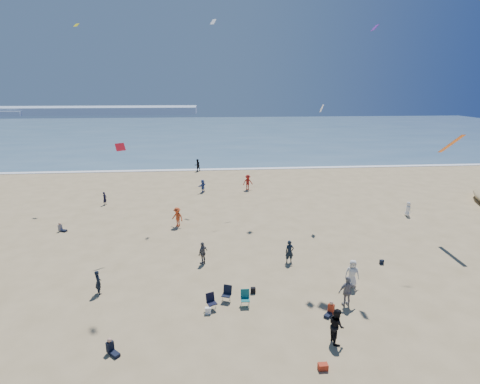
{
  "coord_description": "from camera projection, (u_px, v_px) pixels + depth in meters",
  "views": [
    {
      "loc": [
        0.22,
        -12.73,
        12.8
      ],
      "look_at": [
        2.0,
        8.0,
        6.85
      ],
      "focal_mm": 28.0,
      "sensor_mm": 36.0,
      "label": 1
    }
  ],
  "objects": [
    {
      "name": "ocean",
      "position": [
        207.0,
        132.0,
        106.7
      ],
      "size": [
        220.0,
        100.0,
        0.06
      ],
      "primitive_type": "cube",
      "color": "#476B84",
      "rests_on": "ground"
    },
    {
      "name": "surf_line",
      "position": [
        207.0,
        170.0,
        58.8
      ],
      "size": [
        220.0,
        1.2,
        0.08
      ],
      "primitive_type": "cube",
      "color": "white",
      "rests_on": "ground"
    },
    {
      "name": "headland_far",
      "position": [
        77.0,
        110.0,
        173.17
      ],
      "size": [
        110.0,
        20.0,
        3.2
      ],
      "primitive_type": "cube",
      "color": "#7A8EA8",
      "rests_on": "ground"
    },
    {
      "name": "standing_flyers",
      "position": [
        250.0,
        235.0,
        30.83
      ],
      "size": [
        37.45,
        49.79,
        1.95
      ],
      "color": "black",
      "rests_on": "ground"
    },
    {
      "name": "seated_group",
      "position": [
        196.0,
        340.0,
        18.89
      ],
      "size": [
        21.45,
        27.93,
        0.84
      ],
      "color": "white",
      "rests_on": "ground"
    },
    {
      "name": "chair_cluster",
      "position": [
        228.0,
        298.0,
        22.41
      ],
      "size": [
        2.7,
        1.58,
        1.0
      ],
      "color": "black",
      "rests_on": "ground"
    },
    {
      "name": "white_tote",
      "position": [
        208.0,
        311.0,
        21.72
      ],
      "size": [
        0.35,
        0.2,
        0.4
      ],
      "primitive_type": "cube",
      "color": "white",
      "rests_on": "ground"
    },
    {
      "name": "black_backpack",
      "position": [
        253.0,
        290.0,
        23.89
      ],
      "size": [
        0.3,
        0.22,
        0.38
      ],
      "primitive_type": "cube",
      "color": "black",
      "rests_on": "ground"
    },
    {
      "name": "cooler",
      "position": [
        323.0,
        367.0,
        17.46
      ],
      "size": [
        0.45,
        0.3,
        0.3
      ],
      "primitive_type": "cube",
      "color": "#AC2E18",
      "rests_on": "ground"
    },
    {
      "name": "navy_bag",
      "position": [
        382.0,
        262.0,
        27.76
      ],
      "size": [
        0.28,
        0.18,
        0.34
      ],
      "primitive_type": "cube",
      "color": "black",
      "rests_on": "ground"
    },
    {
      "name": "kites_aloft",
      "position": [
        351.0,
        51.0,
        25.19
      ],
      "size": [
        43.48,
        35.43,
        26.59
      ],
      "color": "#832790",
      "rests_on": "ground"
    }
  ]
}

